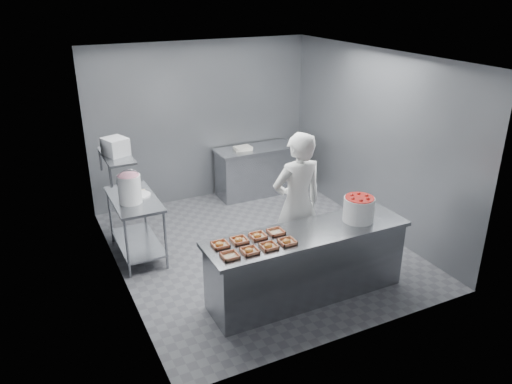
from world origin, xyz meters
TOP-DOWN VIEW (x-y plane):
  - floor at (0.00, 0.00)m, footprint 4.50×4.50m
  - ceiling at (0.00, 0.00)m, footprint 4.50×4.50m
  - wall_back at (0.00, 2.25)m, footprint 4.00×0.04m
  - wall_left at (-2.00, 0.00)m, footprint 0.04×4.50m
  - wall_right at (2.00, 0.00)m, footprint 0.04×4.50m
  - service_counter at (0.00, -1.35)m, footprint 2.60×0.70m
  - prep_table at (-1.65, 0.60)m, footprint 0.60×1.20m
  - back_counter at (0.90, 1.90)m, footprint 1.50×0.60m
  - wall_shelf at (-1.82, 0.60)m, footprint 0.35×0.90m
  - tray_0 at (-1.09, -1.49)m, footprint 0.19×0.18m
  - tray_1 at (-0.85, -1.49)m, footprint 0.19×0.18m
  - tray_2 at (-0.61, -1.49)m, footprint 0.19×0.18m
  - tray_3 at (-0.37, -1.49)m, footprint 0.19×0.18m
  - tray_4 at (-1.09, -1.21)m, footprint 0.19×0.18m
  - tray_5 at (-0.85, -1.21)m, footprint 0.19×0.18m
  - tray_6 at (-0.61, -1.21)m, footprint 0.19×0.18m
  - tray_7 at (-0.37, -1.21)m, footprint 0.19×0.18m
  - worker at (0.19, -0.75)m, footprint 0.72×0.47m
  - strawberry_tub at (0.72, -1.36)m, footprint 0.39×0.39m
  - glaze_bucket at (-1.72, 0.47)m, footprint 0.33×0.31m
  - bucket_lid at (-1.55, 0.64)m, footprint 0.30×0.30m
  - rag at (-1.51, 0.77)m, footprint 0.16×0.14m
  - appliance at (-1.82, 0.58)m, footprint 0.36×0.38m
  - paper_stack at (0.63, 1.90)m, footprint 0.32×0.25m

SIDE VIEW (x-z plane):
  - floor at x=0.00m, z-range 0.00..0.00m
  - back_counter at x=0.90m, z-range 0.00..0.90m
  - service_counter at x=0.00m, z-range 0.00..0.90m
  - prep_table at x=-1.65m, z-range 0.14..1.04m
  - rag at x=-1.51m, z-range 0.90..0.92m
  - bucket_lid at x=-1.55m, z-range 0.90..0.92m
  - tray_0 at x=-1.09m, z-range 0.90..0.94m
  - tray_7 at x=-0.37m, z-range 0.90..0.94m
  - tray_1 at x=-0.85m, z-range 0.89..0.95m
  - tray_2 at x=-0.61m, z-range 0.89..0.95m
  - tray_3 at x=-0.37m, z-range 0.89..0.95m
  - tray_4 at x=-1.09m, z-range 0.89..0.95m
  - tray_5 at x=-0.85m, z-range 0.89..0.95m
  - tray_6 at x=-0.61m, z-range 0.89..0.95m
  - paper_stack at x=0.63m, z-range 0.90..0.96m
  - worker at x=0.19m, z-range 0.00..1.97m
  - strawberry_tub at x=0.72m, z-range 0.91..1.23m
  - glaze_bucket at x=-1.72m, z-range 0.87..1.35m
  - wall_back at x=0.00m, z-range 0.00..2.80m
  - wall_left at x=-2.00m, z-range 0.00..2.80m
  - wall_right at x=2.00m, z-range 0.00..2.80m
  - wall_shelf at x=-1.82m, z-range 1.54..1.56m
  - appliance at x=-1.82m, z-range 1.56..1.80m
  - ceiling at x=0.00m, z-range 2.80..2.80m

